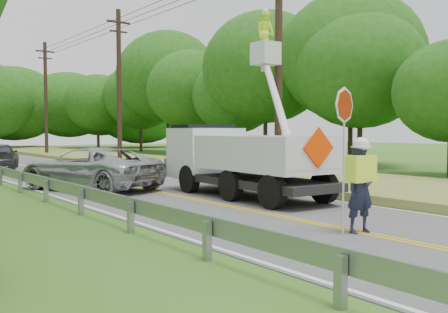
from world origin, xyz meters
TOP-DOWN VIEW (x-y plane):
  - ground at (0.00, 0.00)m, footprint 140.00×140.00m
  - road at (0.00, 14.00)m, footprint 7.20×96.00m
  - guardrail at (-4.02, 14.91)m, footprint 0.18×48.00m
  - utility_poles at (5.00, 17.02)m, footprint 1.60×43.30m
  - tall_grass_verge at (7.10, 14.00)m, footprint 7.00×96.00m
  - treeline_right at (15.92, 25.23)m, footprint 12.29×53.51m
  - flagger at (-0.06, 0.88)m, footprint 1.21×0.58m
  - bucket_truck at (2.01, 8.21)m, footprint 4.31×7.25m
  - suv_silver at (-1.71, 12.31)m, footprint 4.62×6.44m
  - yard_sign at (6.12, 6.55)m, footprint 0.50×0.19m

SIDE VIEW (x-z plane):
  - ground at x=0.00m, z-range 0.00..0.00m
  - road at x=0.00m, z-range 0.00..0.02m
  - tall_grass_verge at x=7.10m, z-range 0.00..0.30m
  - yard_sign at x=6.12m, z-range 0.16..0.90m
  - guardrail at x=-4.02m, z-range 0.17..0.94m
  - suv_silver at x=-1.71m, z-range 0.02..1.65m
  - flagger at x=-0.06m, z-range -0.45..2.77m
  - bucket_truck at x=2.01m, z-range -1.90..5.06m
  - utility_poles at x=5.00m, z-range 0.27..10.27m
  - treeline_right at x=15.92m, z-range 0.36..12.50m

